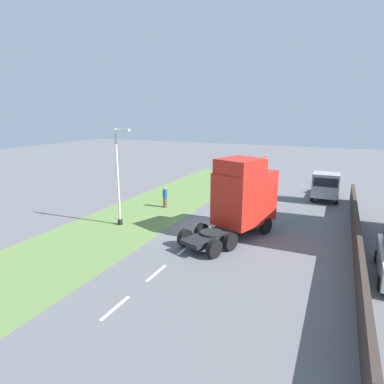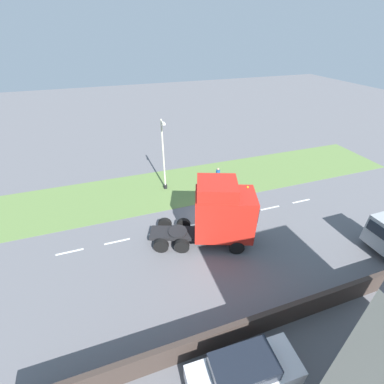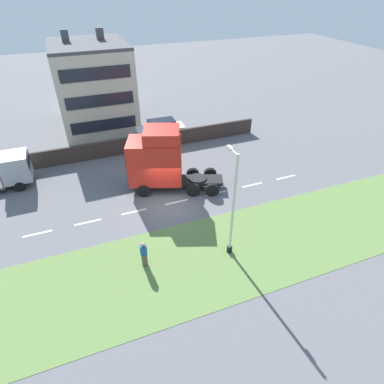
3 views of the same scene
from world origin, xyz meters
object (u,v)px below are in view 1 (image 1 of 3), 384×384
object	(u,v)px
flatbed_truck	(326,186)
lamp_post	(119,182)
lorry_cab	(242,197)
pedestrian	(165,197)

from	to	relation	value
flatbed_truck	lamp_post	distance (m)	18.00
lorry_cab	flatbed_truck	xyz separation A→B (m)	(4.53, 10.73, -1.09)
pedestrian	lorry_cab	bearing A→B (deg)	-22.89
lamp_post	pedestrian	distance (m)	5.57
lorry_cab	flatbed_truck	world-z (taller)	lorry_cab
lorry_cab	pedestrian	distance (m)	8.24
lamp_post	pedestrian	bearing A→B (deg)	81.88
lorry_cab	lamp_post	xyz separation A→B (m)	(-8.17, -1.92, 0.59)
flatbed_truck	lamp_post	size ratio (longest dim) A/B	0.87
flatbed_truck	lorry_cab	bearing A→B (deg)	66.91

